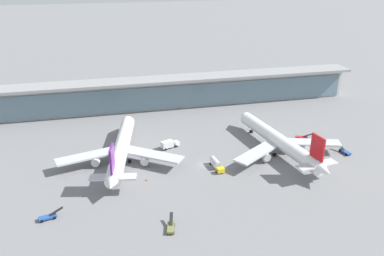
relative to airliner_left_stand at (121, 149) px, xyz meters
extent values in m
plane|color=slate|center=(27.57, -9.47, -4.85)|extent=(1200.00, 1200.00, 0.00)
cylinder|color=white|center=(0.22, 1.16, 0.02)|extent=(14.10, 48.78, 5.13)
cone|color=white|center=(5.13, 27.09, 0.02)|extent=(5.80, 5.48, 5.03)
cone|color=white|center=(-4.64, -24.52, 0.53)|extent=(5.59, 6.41, 4.62)
cube|color=black|center=(4.59, 24.21, 0.92)|extent=(4.18, 2.80, 0.62)
cube|color=#B7BABF|center=(-11.48, -1.17, -0.88)|extent=(22.84, 11.29, 0.62)
cube|color=#B7BABF|center=(10.26, -5.29, -0.88)|extent=(21.12, 17.77, 0.62)
cylinder|color=silver|center=(-8.97, -2.17, -2.65)|extent=(3.47, 4.18, 2.83)
cylinder|color=silver|center=(7.55, -5.30, -2.65)|extent=(3.47, 4.18, 2.83)
cube|color=#661E84|center=(-3.82, -20.14, 6.57)|extent=(1.76, 6.20, 7.97)
cube|color=#B7BABF|center=(-3.98, -21.01, 0.79)|extent=(14.64, 6.46, 0.44)
cylinder|color=black|center=(-3.06, -0.92, -4.23)|extent=(1.27, 1.42, 1.24)
cylinder|color=black|center=(2.51, -1.97, -4.23)|extent=(1.27, 1.42, 1.24)
cylinder|color=black|center=(3.84, 20.29, -4.23)|extent=(1.27, 1.42, 1.24)
cylinder|color=white|center=(57.08, -6.13, 0.02)|extent=(12.11, 48.91, 5.13)
cone|color=white|center=(53.27, 19.98, 0.02)|extent=(5.65, 5.30, 5.03)
cone|color=white|center=(60.86, -31.99, 0.53)|extent=(5.39, 6.26, 4.62)
cube|color=black|center=(53.70, 17.08, 0.92)|extent=(4.12, 2.66, 0.62)
cube|color=#B7BABF|center=(46.78, -12.15, -0.88)|extent=(21.47, 17.15, 0.62)
cube|color=#B7BABF|center=(68.68, -8.95, -0.88)|extent=(22.80, 12.12, 0.62)
cylinder|color=silver|center=(49.48, -12.28, -2.65)|extent=(3.34, 4.09, 2.83)
cylinder|color=silver|center=(66.12, -9.85, -2.65)|extent=(3.34, 4.09, 2.83)
cube|color=red|center=(60.22, -27.59, 6.57)|extent=(1.51, 6.22, 7.97)
cube|color=#B7BABF|center=(60.35, -28.46, 0.79)|extent=(14.58, 5.90, 0.44)
cylinder|color=black|center=(54.67, -9.17, -4.23)|extent=(1.23, 1.38, 1.24)
cylinder|color=black|center=(60.27, -8.35, -4.23)|extent=(1.23, 1.38, 1.24)
cylinder|color=black|center=(54.27, 13.14, -4.23)|extent=(1.23, 1.38, 1.24)
cube|color=silver|center=(21.42, 7.88, -3.65)|extent=(2.51, 2.80, 1.50)
cube|color=black|center=(22.16, 8.17, -3.35)|extent=(0.86, 1.97, 0.70)
cube|color=silver|center=(17.60, 6.39, -3.00)|extent=(5.12, 3.82, 2.50)
cylinder|color=black|center=(20.29, 8.57, -4.40)|extent=(0.94, 0.59, 0.90)
cylinder|color=black|center=(21.06, 6.60, -4.40)|extent=(0.94, 0.59, 0.90)
cylinder|color=black|center=(15.82, 6.83, -4.40)|extent=(0.94, 0.59, 0.90)
cylinder|color=black|center=(16.58, 4.85, -4.40)|extent=(0.94, 0.59, 0.90)
cube|color=#B21E1E|center=(71.59, 2.45, -4.10)|extent=(5.13, 3.42, 0.60)
cube|color=black|center=(73.85, 1.56, -3.01)|extent=(4.01, 2.28, 1.72)
cylinder|color=black|center=(73.45, 2.61, -4.40)|extent=(0.94, 0.59, 0.90)
cylinder|color=black|center=(72.85, 1.07, -4.40)|extent=(0.94, 0.59, 0.90)
cylinder|color=black|center=(70.32, 3.83, -4.40)|extent=(0.94, 0.59, 0.90)
cylinder|color=black|center=(69.72, 2.29, -4.40)|extent=(0.94, 0.59, 0.90)
cube|color=yellow|center=(31.62, -16.66, -3.65)|extent=(2.58, 2.22, 1.50)
cylinder|color=silver|center=(31.17, -11.88, -2.95)|extent=(2.62, 5.77, 2.10)
cylinder|color=black|center=(32.63, -15.61, -4.40)|extent=(0.36, 0.92, 0.90)
cylinder|color=black|center=(30.43, -15.82, -4.40)|extent=(0.36, 0.92, 0.90)
cylinder|color=black|center=(32.09, -9.94, -4.40)|extent=(0.36, 0.92, 0.90)
cylinder|color=black|center=(29.90, -10.15, -4.40)|extent=(0.36, 0.92, 0.90)
cube|color=olive|center=(9.51, -43.26, -4.10)|extent=(2.89, 5.09, 0.60)
cube|color=black|center=(10.08, -40.90, -3.01)|extent=(1.81, 4.05, 1.72)
cylinder|color=black|center=(9.10, -41.43, -4.40)|extent=(0.49, 0.94, 0.90)
cylinder|color=black|center=(10.71, -41.82, -4.40)|extent=(0.49, 0.94, 0.90)
cylinder|color=black|center=(8.31, -44.70, -4.40)|extent=(0.49, 0.94, 0.90)
cylinder|color=black|center=(9.91, -45.09, -4.40)|extent=(0.49, 0.94, 0.90)
cube|color=#234C9E|center=(-22.79, -30.56, -4.10)|extent=(5.10, 2.93, 0.60)
cube|color=black|center=(-20.44, -29.96, -3.01)|extent=(4.05, 1.85, 1.72)
cylinder|color=black|center=(-21.36, -29.35, -4.40)|extent=(0.94, 0.49, 0.90)
cylinder|color=black|center=(-20.95, -30.95, -4.40)|extent=(0.94, 0.49, 0.90)
cylinder|color=black|center=(-24.62, -30.18, -4.40)|extent=(0.94, 0.49, 0.90)
cylinder|color=black|center=(-24.21, -31.78, -4.40)|extent=(0.94, 0.49, 0.90)
cube|color=#234C9E|center=(81.11, -13.29, -4.10)|extent=(2.40, 4.99, 0.60)
cube|color=black|center=(80.80, -10.88, -3.01)|extent=(1.40, 4.04, 1.72)
cylinder|color=black|center=(80.07, -11.73, -4.40)|extent=(0.39, 0.93, 0.90)
cylinder|color=black|center=(81.71, -11.51, -4.40)|extent=(0.39, 0.93, 0.90)
cylinder|color=black|center=(80.50, -15.06, -4.40)|extent=(0.39, 0.93, 0.90)
cylinder|color=black|center=(82.15, -14.85, -4.40)|extent=(0.39, 0.93, 0.90)
cube|color=beige|center=(27.57, 52.63, 2.15)|extent=(180.25, 8.00, 14.00)
cube|color=slate|center=(27.57, 48.33, 1.45)|extent=(176.64, 0.50, 11.20)
cube|color=gray|center=(27.57, 50.63, 9.75)|extent=(183.85, 12.80, 1.20)
cone|color=orange|center=(-13.30, -20.92, -4.50)|extent=(0.44, 0.44, 0.70)
cube|color=black|center=(-13.30, -20.92, -4.83)|extent=(0.62, 0.62, 0.04)
cone|color=orange|center=(6.58, -15.70, -4.50)|extent=(0.44, 0.44, 0.70)
cube|color=black|center=(6.58, -15.70, -4.83)|extent=(0.62, 0.62, 0.04)
camera|label=1|loc=(-5.65, -130.24, 61.52)|focal=37.57mm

